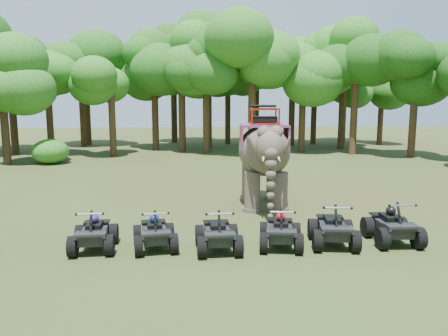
{
  "coord_description": "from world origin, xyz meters",
  "views": [
    {
      "loc": [
        -1.15,
        -14.63,
        4.41
      ],
      "look_at": [
        0.0,
        1.2,
        1.9
      ],
      "focal_mm": 35.0,
      "sensor_mm": 36.0,
      "label": 1
    }
  ],
  "objects_px": {
    "atv_5": "(393,221)",
    "atv_3": "(281,227)",
    "atv_0": "(94,229)",
    "atv_1": "(155,228)",
    "elephant": "(264,156)",
    "atv_2": "(218,229)",
    "atv_4": "(333,224)"
  },
  "relations": [
    {
      "from": "atv_5",
      "to": "atv_3",
      "type": "bearing_deg",
      "value": -176.19
    },
    {
      "from": "atv_3",
      "to": "atv_5",
      "type": "bearing_deg",
      "value": 11.9
    },
    {
      "from": "atv_0",
      "to": "atv_1",
      "type": "xyz_separation_m",
      "value": [
        1.78,
        -0.03,
        -0.01
      ]
    },
    {
      "from": "atv_0",
      "to": "atv_1",
      "type": "height_order",
      "value": "atv_0"
    },
    {
      "from": "elephant",
      "to": "atv_2",
      "type": "bearing_deg",
      "value": -108.54
    },
    {
      "from": "atv_2",
      "to": "atv_3",
      "type": "xyz_separation_m",
      "value": [
        1.89,
        0.15,
        -0.01
      ]
    },
    {
      "from": "atv_2",
      "to": "atv_4",
      "type": "relative_size",
      "value": 0.95
    },
    {
      "from": "atv_3",
      "to": "elephant",
      "type": "bearing_deg",
      "value": 95.71
    },
    {
      "from": "elephant",
      "to": "atv_1",
      "type": "distance_m",
      "value": 6.71
    },
    {
      "from": "atv_0",
      "to": "atv_1",
      "type": "bearing_deg",
      "value": -4.47
    },
    {
      "from": "elephant",
      "to": "atv_1",
      "type": "height_order",
      "value": "elephant"
    },
    {
      "from": "atv_3",
      "to": "atv_5",
      "type": "distance_m",
      "value": 3.53
    },
    {
      "from": "atv_2",
      "to": "atv_3",
      "type": "height_order",
      "value": "atv_2"
    },
    {
      "from": "atv_0",
      "to": "atv_4",
      "type": "bearing_deg",
      "value": -4.42
    },
    {
      "from": "atv_1",
      "to": "atv_4",
      "type": "bearing_deg",
      "value": -9.72
    },
    {
      "from": "atv_0",
      "to": "atv_2",
      "type": "bearing_deg",
      "value": -8.58
    },
    {
      "from": "atv_0",
      "to": "atv_5",
      "type": "xyz_separation_m",
      "value": [
        9.07,
        -0.02,
        0.05
      ]
    },
    {
      "from": "atv_0",
      "to": "atv_5",
      "type": "height_order",
      "value": "atv_5"
    },
    {
      "from": "elephant",
      "to": "atv_3",
      "type": "bearing_deg",
      "value": -89.78
    },
    {
      "from": "atv_0",
      "to": "atv_4",
      "type": "xyz_separation_m",
      "value": [
        7.16,
        -0.12,
        0.04
      ]
    },
    {
      "from": "atv_3",
      "to": "atv_4",
      "type": "relative_size",
      "value": 0.93
    },
    {
      "from": "elephant",
      "to": "atv_3",
      "type": "xyz_separation_m",
      "value": [
        -0.33,
        -5.26,
        -1.44
      ]
    },
    {
      "from": "atv_1",
      "to": "atv_4",
      "type": "relative_size",
      "value": 0.92
    },
    {
      "from": "atv_3",
      "to": "atv_4",
      "type": "xyz_separation_m",
      "value": [
        1.62,
        0.06,
        0.05
      ]
    },
    {
      "from": "elephant",
      "to": "atv_5",
      "type": "distance_m",
      "value": 6.17
    },
    {
      "from": "atv_4",
      "to": "atv_5",
      "type": "distance_m",
      "value": 1.9
    },
    {
      "from": "atv_0",
      "to": "atv_5",
      "type": "bearing_deg",
      "value": -3.6
    },
    {
      "from": "atv_0",
      "to": "atv_3",
      "type": "distance_m",
      "value": 5.54
    },
    {
      "from": "atv_0",
      "to": "atv_4",
      "type": "distance_m",
      "value": 7.16
    },
    {
      "from": "atv_1",
      "to": "atv_4",
      "type": "height_order",
      "value": "atv_4"
    },
    {
      "from": "atv_1",
      "to": "atv_3",
      "type": "xyz_separation_m",
      "value": [
        3.76,
        -0.14,
        0.01
      ]
    },
    {
      "from": "elephant",
      "to": "atv_4",
      "type": "xyz_separation_m",
      "value": [
        1.29,
        -5.2,
        -1.39
      ]
    }
  ]
}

